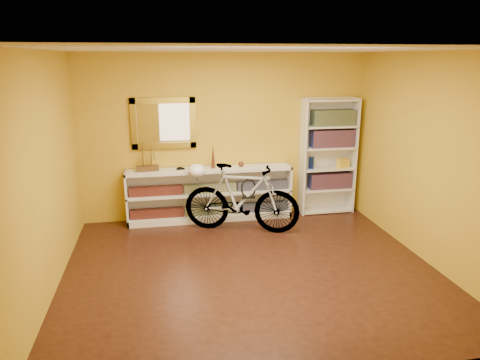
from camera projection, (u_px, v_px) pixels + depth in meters
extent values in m
cube|color=black|center=(250.00, 269.00, 5.42)|extent=(4.50, 4.00, 0.01)
cube|color=silver|center=(252.00, 49.00, 4.72)|extent=(4.50, 4.00, 0.01)
cube|color=gold|center=(225.00, 137.00, 6.97)|extent=(4.50, 0.01, 2.60)
cube|color=gold|center=(44.00, 176.00, 4.67)|extent=(0.01, 4.00, 2.60)
cube|color=gold|center=(428.00, 159.00, 5.47)|extent=(0.01, 4.00, 2.60)
cube|color=olive|center=(163.00, 123.00, 6.70)|extent=(0.98, 0.06, 0.78)
cube|color=silver|center=(278.00, 197.00, 7.39)|extent=(0.09, 0.02, 0.09)
cube|color=black|center=(211.00, 210.00, 7.03)|extent=(2.50, 0.13, 0.14)
cube|color=navy|center=(210.00, 188.00, 6.93)|extent=(2.50, 0.13, 0.14)
imported|color=black|center=(181.00, 169.00, 6.78)|extent=(0.00, 0.00, 0.00)
cone|color=#542E1C|center=(213.00, 156.00, 6.82)|extent=(0.06, 0.06, 0.38)
sphere|color=#542E1C|center=(241.00, 164.00, 6.94)|extent=(0.09, 0.09, 0.09)
cube|color=maroon|center=(329.00, 180.00, 7.33)|extent=(0.70, 0.22, 0.26)
cube|color=maroon|center=(332.00, 138.00, 7.14)|extent=(0.70, 0.22, 0.28)
cube|color=navy|center=(333.00, 118.00, 7.05)|extent=(0.70, 0.22, 0.25)
cylinder|color=#162D98|center=(311.00, 163.00, 7.16)|extent=(0.09, 0.09, 0.20)
cube|color=maroon|center=(317.00, 121.00, 7.04)|extent=(0.13, 0.13, 0.16)
cube|color=yellow|center=(343.00, 163.00, 7.25)|extent=(0.21, 0.17, 0.14)
imported|color=silver|center=(241.00, 198.00, 6.48)|extent=(1.03, 1.80, 1.03)
ellipsoid|color=white|center=(197.00, 171.00, 6.49)|extent=(0.26, 0.25, 0.20)
torus|color=black|center=(248.00, 188.00, 6.43)|extent=(0.23, 0.02, 0.23)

